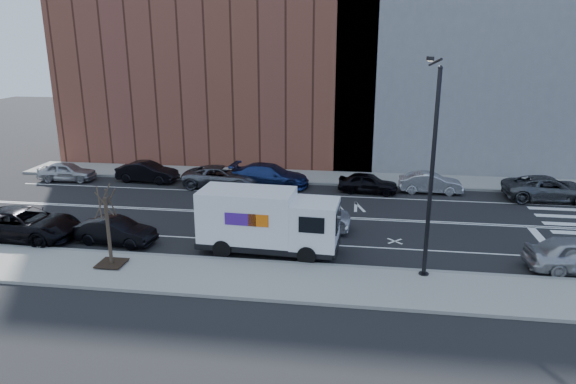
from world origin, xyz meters
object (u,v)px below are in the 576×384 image
(fedex_van, at_px, (267,221))
(driving_sedan, at_px, (305,215))
(far_parked_a, at_px, (67,171))
(far_parked_b, at_px, (147,172))

(fedex_van, distance_m, driving_sedan, 3.77)
(far_parked_a, distance_m, driving_sedan, 20.07)
(fedex_van, relative_size, driving_sedan, 1.41)
(fedex_van, bearing_deg, driving_sedan, 69.84)
(far_parked_a, bearing_deg, far_parked_b, -88.35)
(far_parked_b, height_order, driving_sedan, driving_sedan)
(fedex_van, distance_m, far_parked_a, 20.38)
(fedex_van, bearing_deg, far_parked_b, 136.64)
(far_parked_a, relative_size, far_parked_b, 0.92)
(fedex_van, distance_m, far_parked_b, 16.09)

